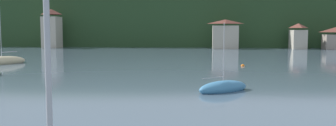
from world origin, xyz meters
TOP-DOWN VIEW (x-y plane):
  - wooded_hillside at (-26.27, 143.81)m, footprint 352.00×45.06m
  - shore_building_west at (-38.73, 112.49)m, footprint 4.48×5.42m
  - shore_building_westcentral at (9.68, 111.55)m, footprint 7.15×3.45m
  - shore_building_central at (29.05, 112.62)m, footprint 3.76×5.69m
  - shore_building_eastcentral at (38.73, 111.92)m, footprint 6.63×4.24m
  - sailboat_mid_2 at (4.37, 42.67)m, footprint 4.91×4.37m
  - sailboat_far_8 at (-26.75, 64.22)m, footprint 5.69×7.46m
  - mooring_buoy_near at (8.59, 64.21)m, footprint 0.55×0.55m

SIDE VIEW (x-z plane):
  - mooring_buoy_near at x=8.59m, z-range -0.28..0.28m
  - sailboat_mid_2 at x=4.37m, z-range -2.72..3.29m
  - sailboat_far_8 at x=-26.75m, z-range -4.25..5.00m
  - shore_building_eastcentral at x=38.73m, z-range -0.08..5.79m
  - shore_building_central at x=29.05m, z-range -0.10..6.73m
  - shore_building_westcentral at x=9.68m, z-range -0.11..7.75m
  - shore_building_west at x=-38.73m, z-range -0.15..10.73m
  - wooded_hillside at x=-26.27m, z-range -10.15..21.92m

